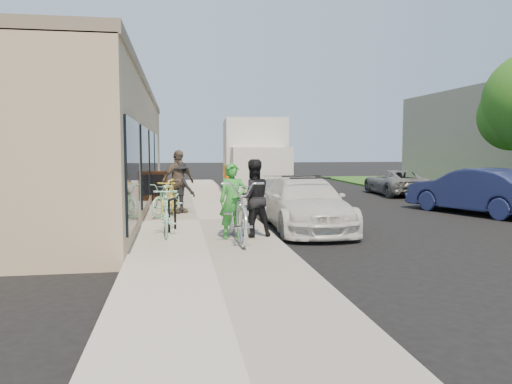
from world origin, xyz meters
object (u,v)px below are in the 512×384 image
bike_rack (172,211)px  woman_rider (233,201)px  sedan_silver (275,195)px  man_standing (253,198)px  far_car_blue (475,191)px  cruiser_bike_c (170,198)px  tandem_bike (238,210)px  bystander_a (180,187)px  cruiser_bike_a (165,210)px  moving_truck (254,162)px  far_car_gray (395,182)px  sedan_white (305,204)px  cruiser_bike_b (169,200)px  bystander_b (178,182)px  sandwich_board (158,186)px

bike_rack → woman_rider: size_ratio=0.48×
sedan_silver → man_standing: size_ratio=2.02×
far_car_blue → cruiser_bike_c: size_ratio=2.54×
tandem_bike → bystander_a: bearing=102.7°
bike_rack → cruiser_bike_a: bearing=-107.2°
far_car_blue → woman_rider: (-8.22, -3.91, 0.23)m
moving_truck → cruiser_bike_c: size_ratio=3.97×
moving_truck → tandem_bike: size_ratio=2.84×
far_car_gray → bystander_a: 11.22m
sedan_white → bystander_a: size_ratio=3.00×
moving_truck → far_car_gray: 6.38m
sedan_white → cruiser_bike_c: (-3.47, 1.92, 0.01)m
tandem_bike → cruiser_bike_b: size_ratio=1.36×
far_car_gray → man_standing: bearing=54.8°
cruiser_bike_a → far_car_gray: bearing=42.1°
cruiser_bike_a → cruiser_bike_b: size_ratio=1.01×
far_car_blue → man_standing: man_standing is taller
bystander_a → cruiser_bike_b: bearing=96.2°
cruiser_bike_a → sedan_silver: bearing=49.5°
bystander_b → tandem_bike: bearing=-110.2°
bike_rack → cruiser_bike_c: cruiser_bike_c is taller
woman_rider → cruiser_bike_b: (-1.42, 3.87, -0.34)m
far_car_blue → sedan_silver: bearing=-31.0°
sedan_white → bystander_a: bystander_a is taller
cruiser_bike_b → bystander_b: bearing=93.6°
sedan_silver → cruiser_bike_a: size_ratio=1.90×
moving_truck → bystander_b: size_ratio=3.68×
tandem_bike → cruiser_bike_c: bearing=108.9°
cruiser_bike_c → bystander_a: size_ratio=1.14×
far_car_gray → bike_rack: bearing=46.2°
cruiser_bike_a → cruiser_bike_c: (0.05, 3.01, -0.02)m
sedan_silver → far_car_gray: sedan_silver is taller
sedan_white → woman_rider: 2.79m
cruiser_bike_c → bystander_b: bystander_b is taller
far_car_gray → cruiser_bike_c: bearing=36.8°
bike_rack → cruiser_bike_b: cruiser_bike_b is taller
moving_truck → far_car_blue: moving_truck is taller
woman_rider → sedan_silver: bearing=67.9°
sedan_silver → cruiser_bike_a: cruiser_bike_a is taller
cruiser_bike_a → moving_truck: bearing=68.8°
man_standing → bystander_a: size_ratio=1.11×
man_standing → cruiser_bike_b: 4.15m
far_car_blue → cruiser_bike_b: size_ratio=2.48×
sedan_white → cruiser_bike_a: size_ratio=2.54×
bike_rack → tandem_bike: (1.39, -1.46, 0.17)m
woman_rider → man_standing: (0.47, 0.20, 0.04)m
sandwich_board → moving_truck: size_ratio=0.15×
sedan_silver → cruiser_bike_a: 5.42m
woman_rider → cruiser_bike_a: size_ratio=0.89×
tandem_bike → woman_rider: size_ratio=1.51×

